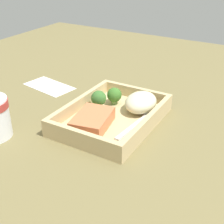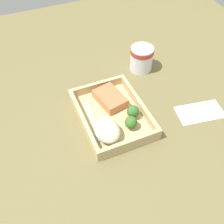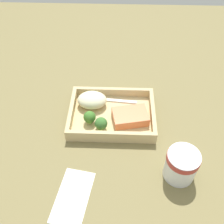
% 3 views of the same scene
% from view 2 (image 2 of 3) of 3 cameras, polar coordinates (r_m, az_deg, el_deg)
% --- Properties ---
extents(ground_plane, '(1.60, 1.60, 0.02)m').
position_cam_2_polar(ground_plane, '(0.83, 0.00, -1.70)').
color(ground_plane, olive).
extents(takeout_tray, '(0.27, 0.20, 0.01)m').
position_cam_2_polar(takeout_tray, '(0.82, 0.00, -0.98)').
color(takeout_tray, tan).
rests_on(takeout_tray, ground_plane).
extents(tray_rim, '(0.27, 0.20, 0.03)m').
position_cam_2_polar(tray_rim, '(0.80, 0.00, -0.01)').
color(tray_rim, tan).
rests_on(tray_rim, takeout_tray).
extents(salmon_fillet, '(0.12, 0.09, 0.03)m').
position_cam_2_polar(salmon_fillet, '(0.84, -0.43, 2.98)').
color(salmon_fillet, '#DC7749').
rests_on(salmon_fillet, takeout_tray).
extents(mashed_potatoes, '(0.09, 0.07, 0.05)m').
position_cam_2_polar(mashed_potatoes, '(0.75, -1.05, -4.01)').
color(mashed_potatoes, beige).
rests_on(mashed_potatoes, takeout_tray).
extents(broccoli_floret_1, '(0.04, 0.04, 0.04)m').
position_cam_2_polar(broccoli_floret_1, '(0.77, 4.16, -2.29)').
color(broccoli_floret_1, '#78A15A').
rests_on(broccoli_floret_1, takeout_tray).
extents(broccoli_floret_2, '(0.04, 0.04, 0.04)m').
position_cam_2_polar(broccoli_floret_2, '(0.80, 4.60, 0.10)').
color(broccoli_floret_2, '#7EAF60').
rests_on(broccoli_floret_2, takeout_tray).
extents(fork, '(0.16, 0.03, 0.00)m').
position_cam_2_polar(fork, '(0.79, -4.10, -2.50)').
color(fork, silver).
rests_on(fork, takeout_tray).
extents(paper_cup, '(0.08, 0.08, 0.09)m').
position_cam_2_polar(paper_cup, '(0.98, 6.46, 11.74)').
color(paper_cup, white).
rests_on(paper_cup, ground_plane).
extents(receipt_slip, '(0.10, 0.16, 0.00)m').
position_cam_2_polar(receipt_slip, '(0.88, 18.59, 0.01)').
color(receipt_slip, white).
rests_on(receipt_slip, ground_plane).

